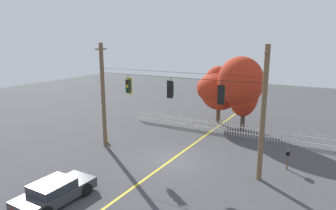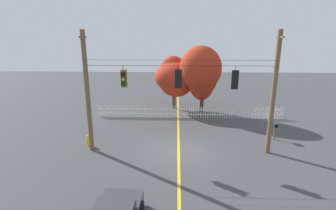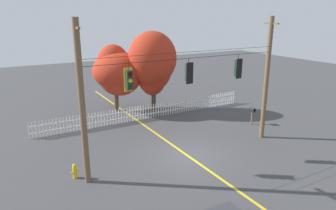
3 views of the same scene
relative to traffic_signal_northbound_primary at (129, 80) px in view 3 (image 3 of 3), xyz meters
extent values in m
plane|color=#424244|center=(3.49, -0.01, -4.85)|extent=(80.00, 80.00, 0.00)
cube|color=gold|center=(3.49, -0.01, -4.85)|extent=(0.16, 36.00, 0.01)
cylinder|color=brown|center=(-2.36, -0.01, -0.94)|extent=(0.30, 0.30, 7.83)
cylinder|color=brown|center=(9.35, -0.01, -0.94)|extent=(0.30, 0.30, 7.83)
cube|color=brown|center=(-2.36, -0.01, 2.53)|extent=(0.10, 1.10, 0.10)
cube|color=brown|center=(9.35, -0.01, 2.53)|extent=(0.10, 1.10, 0.10)
cylinder|color=black|center=(3.49, -0.01, 0.83)|extent=(11.52, 0.02, 0.02)
cylinder|color=black|center=(3.49, -0.26, 1.19)|extent=(11.52, 0.02, 0.02)
cylinder|color=black|center=(0.00, -0.01, 0.65)|extent=(0.03, 0.03, 0.36)
cube|color=yellow|center=(0.00, 0.12, 0.00)|extent=(0.43, 0.02, 1.17)
cube|color=#1E3323|center=(0.00, -0.01, 0.00)|extent=(0.30, 0.24, 0.95)
cylinder|color=#410706|center=(0.00, -0.14, 0.31)|extent=(0.20, 0.03, 0.20)
cube|color=#1E3323|center=(0.00, -0.19, 0.43)|extent=(0.22, 0.12, 0.06)
cylinder|color=yellow|center=(0.00, -0.14, 0.00)|extent=(0.20, 0.03, 0.20)
cube|color=#1E3323|center=(0.00, -0.19, 0.11)|extent=(0.22, 0.12, 0.06)
cylinder|color=#073513|center=(0.00, -0.14, -0.32)|extent=(0.20, 0.03, 0.20)
cube|color=#1E3323|center=(0.00, -0.19, -0.21)|extent=(0.22, 0.12, 0.06)
cylinder|color=black|center=(3.42, -0.01, 0.67)|extent=(0.03, 0.03, 0.32)
cube|color=black|center=(3.42, -0.14, 0.04)|extent=(0.43, 0.02, 1.16)
cube|color=#1E3323|center=(3.42, -0.01, 0.04)|extent=(0.30, 0.24, 0.93)
cylinder|color=#410706|center=(3.42, 0.13, 0.35)|extent=(0.20, 0.03, 0.20)
cube|color=#1E3323|center=(3.42, 0.17, 0.47)|extent=(0.22, 0.12, 0.06)
cylinder|color=yellow|center=(3.42, 0.13, 0.04)|extent=(0.20, 0.03, 0.20)
cube|color=#1E3323|center=(3.42, 0.17, 0.16)|extent=(0.22, 0.12, 0.06)
cylinder|color=#073513|center=(3.42, 0.13, -0.27)|extent=(0.20, 0.03, 0.20)
cube|color=#1E3323|center=(3.42, 0.17, -0.15)|extent=(0.22, 0.12, 0.06)
cylinder|color=black|center=(6.88, -0.01, 0.65)|extent=(0.03, 0.03, 0.35)
cube|color=black|center=(6.88, -0.14, 0.00)|extent=(0.43, 0.02, 1.18)
cube|color=black|center=(6.88, -0.01, 0.00)|extent=(0.30, 0.24, 0.95)
cylinder|color=#410706|center=(6.88, 0.13, 0.32)|extent=(0.20, 0.03, 0.20)
cube|color=black|center=(6.88, 0.17, 0.43)|extent=(0.22, 0.12, 0.06)
cylinder|color=yellow|center=(6.88, 0.13, 0.00)|extent=(0.20, 0.03, 0.20)
cube|color=black|center=(6.88, 0.17, 0.12)|extent=(0.22, 0.12, 0.06)
cylinder|color=#073513|center=(6.88, 0.13, -0.32)|extent=(0.20, 0.03, 0.20)
cube|color=black|center=(6.88, 0.17, -0.20)|extent=(0.22, 0.12, 0.06)
cube|color=white|center=(-4.21, 7.28, -4.29)|extent=(0.06, 0.04, 1.12)
cube|color=white|center=(-3.99, 7.28, -4.29)|extent=(0.06, 0.04, 1.12)
cube|color=white|center=(-3.77, 7.28, -4.29)|extent=(0.06, 0.04, 1.12)
cube|color=white|center=(-3.54, 7.28, -4.29)|extent=(0.06, 0.04, 1.12)
cube|color=white|center=(-3.32, 7.28, -4.29)|extent=(0.06, 0.04, 1.12)
cube|color=white|center=(-3.09, 7.28, -4.29)|extent=(0.06, 0.04, 1.12)
cube|color=white|center=(-2.87, 7.28, -4.29)|extent=(0.06, 0.04, 1.12)
cube|color=white|center=(-2.65, 7.28, -4.29)|extent=(0.06, 0.04, 1.12)
cube|color=white|center=(-2.42, 7.28, -4.29)|extent=(0.06, 0.04, 1.12)
cube|color=white|center=(-2.20, 7.28, -4.29)|extent=(0.06, 0.04, 1.12)
cube|color=white|center=(-1.98, 7.28, -4.29)|extent=(0.06, 0.04, 1.12)
cube|color=white|center=(-1.75, 7.28, -4.29)|extent=(0.06, 0.04, 1.12)
cube|color=white|center=(-1.53, 7.28, -4.29)|extent=(0.06, 0.04, 1.12)
cube|color=white|center=(-1.31, 7.28, -4.29)|extent=(0.06, 0.04, 1.12)
cube|color=white|center=(-1.08, 7.28, -4.29)|extent=(0.06, 0.04, 1.12)
cube|color=white|center=(-0.86, 7.28, -4.29)|extent=(0.06, 0.04, 1.12)
cube|color=white|center=(-0.63, 7.28, -4.29)|extent=(0.06, 0.04, 1.12)
cube|color=white|center=(-0.41, 7.28, -4.29)|extent=(0.06, 0.04, 1.12)
cube|color=white|center=(-0.19, 7.28, -4.29)|extent=(0.06, 0.04, 1.12)
cube|color=white|center=(0.04, 7.28, -4.29)|extent=(0.06, 0.04, 1.12)
cube|color=white|center=(0.26, 7.28, -4.29)|extent=(0.06, 0.04, 1.12)
cube|color=white|center=(0.48, 7.28, -4.29)|extent=(0.06, 0.04, 1.12)
cube|color=white|center=(0.71, 7.28, -4.29)|extent=(0.06, 0.04, 1.12)
cube|color=white|center=(0.93, 7.28, -4.29)|extent=(0.06, 0.04, 1.12)
cube|color=white|center=(1.15, 7.28, -4.29)|extent=(0.06, 0.04, 1.12)
cube|color=white|center=(1.38, 7.28, -4.29)|extent=(0.06, 0.04, 1.12)
cube|color=white|center=(1.60, 7.28, -4.29)|extent=(0.06, 0.04, 1.12)
cube|color=white|center=(1.83, 7.28, -4.29)|extent=(0.06, 0.04, 1.12)
cube|color=white|center=(2.05, 7.28, -4.29)|extent=(0.06, 0.04, 1.12)
cube|color=white|center=(2.27, 7.28, -4.29)|extent=(0.06, 0.04, 1.12)
cube|color=white|center=(2.50, 7.28, -4.29)|extent=(0.06, 0.04, 1.12)
cube|color=white|center=(2.72, 7.28, -4.29)|extent=(0.06, 0.04, 1.12)
cube|color=white|center=(2.94, 7.28, -4.29)|extent=(0.06, 0.04, 1.12)
cube|color=white|center=(3.17, 7.28, -4.29)|extent=(0.06, 0.04, 1.12)
cube|color=white|center=(3.39, 7.28, -4.29)|extent=(0.06, 0.04, 1.12)
cube|color=white|center=(3.62, 7.28, -4.29)|extent=(0.06, 0.04, 1.12)
cube|color=white|center=(3.84, 7.28, -4.29)|extent=(0.06, 0.04, 1.12)
cube|color=white|center=(4.06, 7.28, -4.29)|extent=(0.06, 0.04, 1.12)
cube|color=white|center=(4.29, 7.28, -4.29)|extent=(0.06, 0.04, 1.12)
cube|color=white|center=(4.51, 7.28, -4.29)|extent=(0.06, 0.04, 1.12)
cube|color=white|center=(4.73, 7.28, -4.29)|extent=(0.06, 0.04, 1.12)
cube|color=white|center=(4.96, 7.28, -4.29)|extent=(0.06, 0.04, 1.12)
cube|color=white|center=(5.18, 7.28, -4.29)|extent=(0.06, 0.04, 1.12)
cube|color=white|center=(5.40, 7.28, -4.29)|extent=(0.06, 0.04, 1.12)
cube|color=white|center=(5.63, 7.28, -4.29)|extent=(0.06, 0.04, 1.12)
cube|color=white|center=(5.85, 7.28, -4.29)|extent=(0.06, 0.04, 1.12)
cube|color=white|center=(6.08, 7.28, -4.29)|extent=(0.06, 0.04, 1.12)
cube|color=white|center=(6.30, 7.28, -4.29)|extent=(0.06, 0.04, 1.12)
cube|color=white|center=(6.52, 7.28, -4.29)|extent=(0.06, 0.04, 1.12)
cube|color=white|center=(6.75, 7.28, -4.29)|extent=(0.06, 0.04, 1.12)
cube|color=white|center=(6.97, 7.28, -4.29)|extent=(0.06, 0.04, 1.12)
cube|color=white|center=(7.19, 7.28, -4.29)|extent=(0.06, 0.04, 1.12)
cube|color=white|center=(7.42, 7.28, -4.29)|extent=(0.06, 0.04, 1.12)
cube|color=white|center=(7.64, 7.28, -4.29)|extent=(0.06, 0.04, 1.12)
cube|color=white|center=(7.86, 7.28, -4.29)|extent=(0.06, 0.04, 1.12)
cube|color=white|center=(8.09, 7.28, -4.29)|extent=(0.06, 0.04, 1.12)
cube|color=white|center=(8.31, 7.28, -4.29)|extent=(0.06, 0.04, 1.12)
cube|color=white|center=(8.54, 7.28, -4.29)|extent=(0.06, 0.04, 1.12)
cube|color=white|center=(8.76, 7.28, -4.29)|extent=(0.06, 0.04, 1.12)
cube|color=white|center=(8.98, 7.28, -4.29)|extent=(0.06, 0.04, 1.12)
cube|color=white|center=(9.21, 7.28, -4.29)|extent=(0.06, 0.04, 1.12)
cube|color=white|center=(9.43, 7.28, -4.29)|extent=(0.06, 0.04, 1.12)
cube|color=white|center=(9.65, 7.28, -4.29)|extent=(0.06, 0.04, 1.12)
cube|color=white|center=(9.88, 7.28, -4.29)|extent=(0.06, 0.04, 1.12)
cube|color=white|center=(10.10, 7.28, -4.29)|extent=(0.06, 0.04, 1.12)
cube|color=white|center=(10.32, 7.28, -4.29)|extent=(0.06, 0.04, 1.12)
cube|color=white|center=(10.55, 7.28, -4.29)|extent=(0.06, 0.04, 1.12)
cube|color=white|center=(10.77, 7.28, -4.29)|extent=(0.06, 0.04, 1.12)
cube|color=white|center=(11.00, 7.28, -4.29)|extent=(0.06, 0.04, 1.12)
cube|color=white|center=(11.22, 7.28, -4.29)|extent=(0.06, 0.04, 1.12)
cube|color=white|center=(11.44, 7.28, -4.29)|extent=(0.06, 0.04, 1.12)
cube|color=white|center=(11.67, 7.28, -4.29)|extent=(0.06, 0.04, 1.12)
cube|color=white|center=(11.89, 7.28, -4.29)|extent=(0.06, 0.04, 1.12)
cube|color=white|center=(12.11, 7.28, -4.29)|extent=(0.06, 0.04, 1.12)
cube|color=white|center=(12.34, 7.28, -4.29)|extent=(0.06, 0.04, 1.12)
cube|color=white|center=(12.56, 7.28, -4.29)|extent=(0.06, 0.04, 1.12)
cube|color=white|center=(12.78, 7.28, -4.29)|extent=(0.06, 0.04, 1.12)
cube|color=white|center=(13.01, 7.28, -4.29)|extent=(0.06, 0.04, 1.12)
cube|color=white|center=(13.23, 7.28, -4.29)|extent=(0.06, 0.04, 1.12)
cube|color=white|center=(4.51, 7.31, -4.52)|extent=(17.45, 0.03, 0.08)
cube|color=white|center=(4.51, 7.31, -4.05)|extent=(17.45, 0.03, 0.08)
cylinder|color=brown|center=(3.03, 10.43, -3.76)|extent=(0.39, 0.39, 2.18)
ellipsoid|color=#B22D19|center=(3.28, 9.98, -1.73)|extent=(3.62, 3.43, 3.39)
ellipsoid|color=#B22D19|center=(3.14, 9.97, -1.35)|extent=(4.17, 4.02, 3.07)
ellipsoid|color=#B22D19|center=(2.93, 10.43, -0.83)|extent=(2.69, 2.39, 3.13)
cylinder|color=#473828|center=(5.85, 8.99, -3.76)|extent=(0.38, 0.38, 2.20)
ellipsoid|color=#B22D19|center=(5.78, 9.03, -1.35)|extent=(2.70, 2.52, 4.36)
ellipsoid|color=#B22D19|center=(5.88, 8.56, -1.07)|extent=(2.78, 2.28, 3.78)
ellipsoid|color=#B22D19|center=(5.59, 8.58, -0.36)|extent=(4.00, 3.54, 4.34)
cube|color=white|center=(1.48, -5.59, -4.30)|extent=(0.20, 0.04, 0.10)
cylinder|color=gold|center=(-2.83, 0.65, -4.55)|extent=(0.22, 0.22, 0.61)
sphere|color=gold|center=(-2.83, 0.65, -4.18)|extent=(0.20, 0.20, 0.20)
cylinder|color=gold|center=(-2.98, 0.65, -4.52)|extent=(0.08, 0.08, 0.08)
cylinder|color=gold|center=(-2.68, 0.65, -4.52)|extent=(0.08, 0.08, 0.08)
cube|color=brown|center=(10.61, 2.23, -4.37)|extent=(0.08, 0.08, 0.97)
cube|color=black|center=(10.61, 2.23, -3.78)|extent=(0.22, 0.44, 0.20)
cylinder|color=black|center=(10.61, 2.23, -3.68)|extent=(0.22, 0.44, 0.22)
cube|color=red|center=(10.74, 2.13, -3.67)|extent=(0.02, 0.08, 0.12)
camera|label=1|loc=(12.63, -16.81, 3.21)|focal=31.91mm
camera|label=2|loc=(3.33, -15.45, 2.48)|focal=26.82mm
camera|label=3|loc=(-5.68, -13.89, 3.11)|focal=33.41mm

